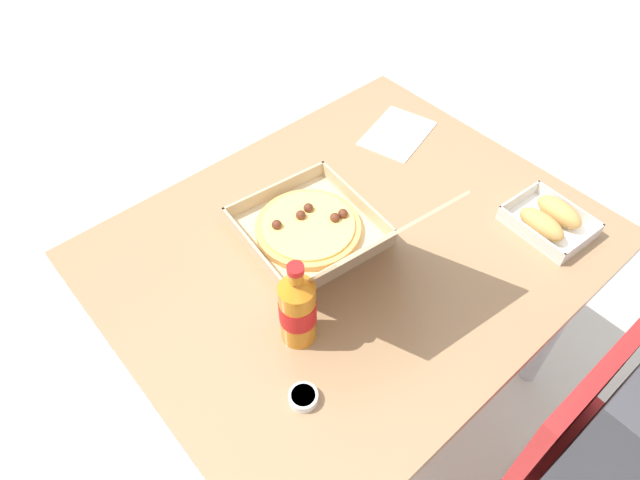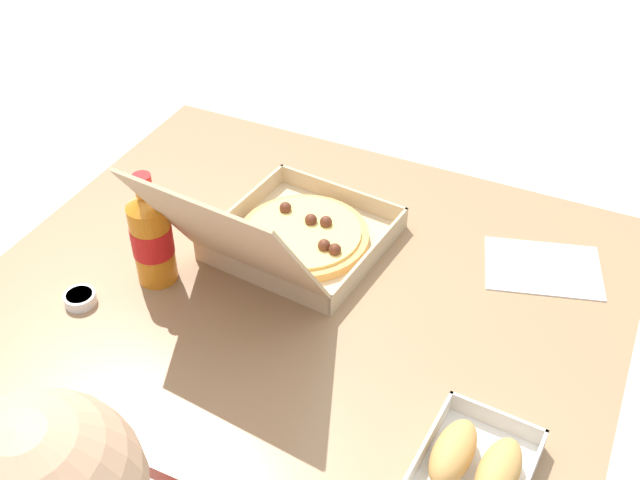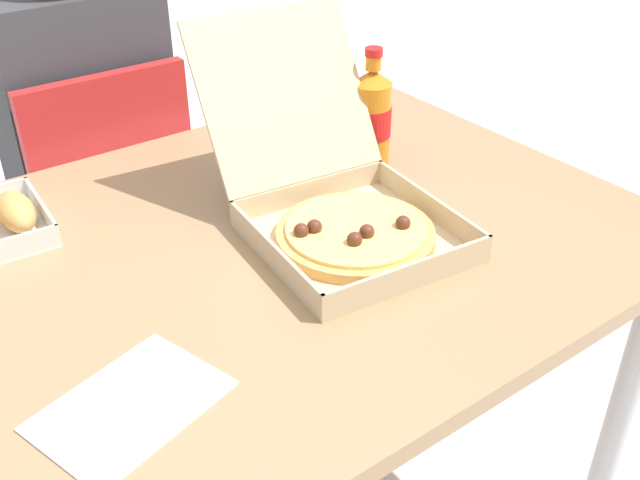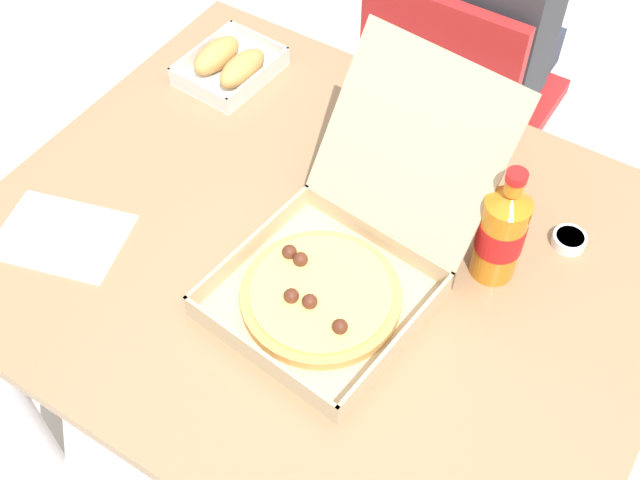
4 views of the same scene
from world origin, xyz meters
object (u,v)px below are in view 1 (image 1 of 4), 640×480
Objects in this scene: paper_menu at (397,133)px; dipping_sauce_cup at (303,397)px; pizza_box_open at (318,231)px; cola_bottle at (298,308)px; bread_side_box at (550,220)px.

paper_menu is 3.75× the size of dipping_sauce_cup.
pizza_box_open reaches higher than cola_bottle.
bread_side_box reaches higher than dipping_sauce_cup.
dipping_sauce_cup is at bearing 44.74° from pizza_box_open.
bread_side_box is 3.56× the size of dipping_sauce_cup.
paper_menu is at bearing -159.71° from pizza_box_open.
pizza_box_open is at bearing 4.01° from paper_menu.
cola_bottle is at bearing 10.77° from paper_menu.
dipping_sauce_cup reaches higher than paper_menu.
paper_menu is 0.84m from dipping_sauce_cup.
bread_side_box is 0.49m from paper_menu.
bread_side_box is 0.66m from cola_bottle.
bread_side_box is at bearing 144.22° from pizza_box_open.
paper_menu is (-0.63, -0.32, -0.09)m from cola_bottle.
bread_side_box is at bearing 176.24° from dipping_sauce_cup.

